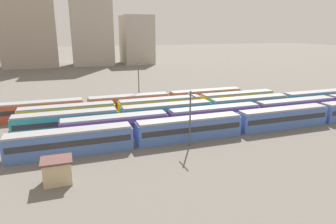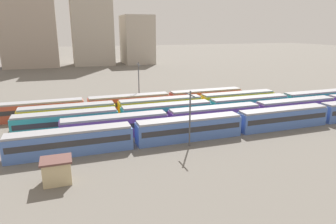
{
  "view_description": "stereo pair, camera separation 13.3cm",
  "coord_description": "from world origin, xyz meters",
  "px_view_note": "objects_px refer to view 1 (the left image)",
  "views": [
    {
      "loc": [
        -6.55,
        -43.76,
        17.74
      ],
      "look_at": [
        12.37,
        10.4,
        2.04
      ],
      "focal_mm": 32.19,
      "sensor_mm": 36.0,
      "label": 1
    },
    {
      "loc": [
        -6.42,
        -43.8,
        17.74
      ],
      "look_at": [
        12.37,
        10.4,
        2.04
      ],
      "focal_mm": 32.19,
      "sensor_mm": 36.0,
      "label": 2
    }
  ],
  "objects_px": {
    "catenary_pole_0": "(190,116)",
    "signal_hut": "(57,171)",
    "train_track_3": "(161,106)",
    "train_track_0": "(322,113)",
    "train_track_2": "(210,109)",
    "train_track_1": "(295,108)",
    "train_track_4": "(129,103)",
    "catenary_pole_1": "(139,83)"
  },
  "relations": [
    {
      "from": "train_track_1",
      "to": "train_track_3",
      "type": "height_order",
      "value": "same"
    },
    {
      "from": "catenary_pole_0",
      "to": "train_track_4",
      "type": "bearing_deg",
      "value": 100.73
    },
    {
      "from": "train_track_1",
      "to": "train_track_2",
      "type": "height_order",
      "value": "same"
    },
    {
      "from": "train_track_0",
      "to": "train_track_2",
      "type": "bearing_deg",
      "value": 151.67
    },
    {
      "from": "train_track_3",
      "to": "train_track_2",
      "type": "bearing_deg",
      "value": -29.81
    },
    {
      "from": "train_track_2",
      "to": "catenary_pole_0",
      "type": "distance_m",
      "value": 17.08
    },
    {
      "from": "train_track_3",
      "to": "catenary_pole_0",
      "type": "relative_size",
      "value": 6.29
    },
    {
      "from": "train_track_1",
      "to": "signal_hut",
      "type": "bearing_deg",
      "value": -163.73
    },
    {
      "from": "train_track_4",
      "to": "signal_hut",
      "type": "bearing_deg",
      "value": -117.17
    },
    {
      "from": "catenary_pole_0",
      "to": "signal_hut",
      "type": "distance_m",
      "value": 20.64
    },
    {
      "from": "signal_hut",
      "to": "catenary_pole_0",
      "type": "bearing_deg",
      "value": 16.14
    },
    {
      "from": "train_track_3",
      "to": "train_track_0",
      "type": "bearing_deg",
      "value": -28.81
    },
    {
      "from": "train_track_1",
      "to": "train_track_2",
      "type": "distance_m",
      "value": 18.04
    },
    {
      "from": "signal_hut",
      "to": "catenary_pole_1",
      "type": "bearing_deg",
      "value": 60.86
    },
    {
      "from": "train_track_0",
      "to": "signal_hut",
      "type": "distance_m",
      "value": 49.86
    },
    {
      "from": "train_track_1",
      "to": "catenary_pole_1",
      "type": "bearing_deg",
      "value": 147.31
    },
    {
      "from": "train_track_4",
      "to": "catenary_pole_1",
      "type": "height_order",
      "value": "catenary_pole_1"
    },
    {
      "from": "train_track_3",
      "to": "train_track_1",
      "type": "bearing_deg",
      "value": -21.54
    },
    {
      "from": "train_track_2",
      "to": "train_track_3",
      "type": "distance_m",
      "value": 10.46
    },
    {
      "from": "train_track_2",
      "to": "catenary_pole_0",
      "type": "height_order",
      "value": "catenary_pole_0"
    },
    {
      "from": "train_track_4",
      "to": "signal_hut",
      "type": "xyz_separation_m",
      "value": [
        -15.06,
        -29.34,
        -0.35
      ]
    },
    {
      "from": "catenary_pole_1",
      "to": "signal_hut",
      "type": "height_order",
      "value": "catenary_pole_1"
    },
    {
      "from": "catenary_pole_1",
      "to": "train_track_3",
      "type": "bearing_deg",
      "value": -71.87
    },
    {
      "from": "train_track_1",
      "to": "catenary_pole_1",
      "type": "height_order",
      "value": "catenary_pole_1"
    },
    {
      "from": "train_track_1",
      "to": "catenary_pole_0",
      "type": "height_order",
      "value": "catenary_pole_0"
    },
    {
      "from": "train_track_4",
      "to": "train_track_2",
      "type": "bearing_deg",
      "value": -35.15
    },
    {
      "from": "catenary_pole_0",
      "to": "train_track_0",
      "type": "bearing_deg",
      "value": 5.58
    },
    {
      "from": "train_track_1",
      "to": "train_track_2",
      "type": "bearing_deg",
      "value": 163.24
    },
    {
      "from": "train_track_3",
      "to": "catenary_pole_1",
      "type": "height_order",
      "value": "catenary_pole_1"
    },
    {
      "from": "train_track_2",
      "to": "train_track_3",
      "type": "height_order",
      "value": "same"
    },
    {
      "from": "catenary_pole_0",
      "to": "catenary_pole_1",
      "type": "height_order",
      "value": "catenary_pole_1"
    },
    {
      "from": "train_track_3",
      "to": "train_track_4",
      "type": "distance_m",
      "value": 7.71
    },
    {
      "from": "train_track_1",
      "to": "train_track_0",
      "type": "bearing_deg",
      "value": -68.8
    },
    {
      "from": "catenary_pole_1",
      "to": "signal_hut",
      "type": "relative_size",
      "value": 2.95
    },
    {
      "from": "train_track_1",
      "to": "train_track_4",
      "type": "bearing_deg",
      "value": 154.04
    },
    {
      "from": "train_track_1",
      "to": "signal_hut",
      "type": "relative_size",
      "value": 26.0
    },
    {
      "from": "train_track_2",
      "to": "catenary_pole_1",
      "type": "distance_m",
      "value": 18.3
    },
    {
      "from": "signal_hut",
      "to": "train_track_1",
      "type": "bearing_deg",
      "value": 16.27
    },
    {
      "from": "train_track_0",
      "to": "catenary_pole_0",
      "type": "xyz_separation_m",
      "value": [
        -29.57,
        -2.89,
        3.06
      ]
    },
    {
      "from": "catenary_pole_0",
      "to": "signal_hut",
      "type": "bearing_deg",
      "value": -163.86
    },
    {
      "from": "train_track_3",
      "to": "catenary_pole_1",
      "type": "bearing_deg",
      "value": 108.13
    },
    {
      "from": "train_track_0",
      "to": "train_track_1",
      "type": "distance_m",
      "value": 5.58
    }
  ]
}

